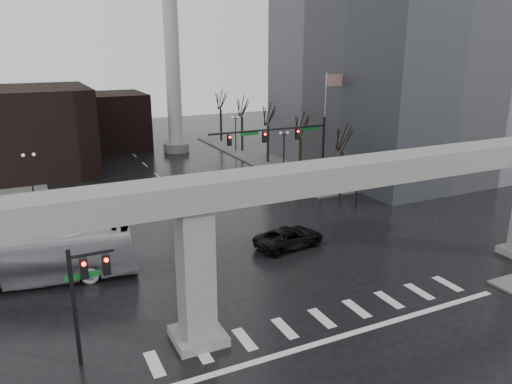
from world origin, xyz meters
TOP-DOWN VIEW (x-y plane):
  - ground at (0.00, 0.00)m, footprint 160.00×160.00m
  - sidewalk_ne at (26.00, 36.00)m, footprint 28.00×36.00m
  - elevated_guideway at (1.26, 0.00)m, footprint 48.00×2.60m
  - building_far_left at (-14.00, 42.00)m, footprint 16.00×14.00m
  - building_far_mid at (-2.00, 52.00)m, footprint 10.00×10.00m
  - smokestack at (6.00, 46.00)m, footprint 3.60×3.60m
  - signal_mast_arm at (8.99, 18.80)m, footprint 12.12×0.43m
  - signal_left_pole at (-12.25, 0.50)m, footprint 2.30×0.30m
  - flagpole_assembly at (15.29, 22.00)m, footprint 2.06×0.12m
  - lamp_right_0 at (13.50, 14.00)m, footprint 1.22×0.32m
  - lamp_right_1 at (13.50, 28.00)m, footprint 1.22×0.32m
  - lamp_right_2 at (13.50, 42.00)m, footprint 1.22×0.32m
  - lamp_left_0 at (-13.50, 14.00)m, footprint 1.22×0.32m
  - lamp_left_1 at (-13.50, 28.00)m, footprint 1.22×0.32m
  - lamp_left_2 at (-13.50, 42.00)m, footprint 1.22×0.32m
  - tree_right_0 at (14.53, 18.02)m, footprint 1.09×1.58m
  - tree_right_1 at (14.53, 26.02)m, footprint 1.09×1.61m
  - tree_right_2 at (14.53, 34.02)m, footprint 1.10×1.63m
  - tree_right_3 at (14.53, 42.02)m, footprint 1.11×1.66m
  - tree_right_4 at (14.53, 50.02)m, footprint 1.12×1.69m
  - pickup_truck at (3.41, 8.78)m, footprint 5.87×3.36m
  - city_bus at (-14.20, 10.93)m, footprint 13.06×5.03m

SIDE VIEW (x-z plane):
  - ground at x=0.00m, z-range 0.00..0.00m
  - sidewalk_ne at x=26.00m, z-range 0.00..0.15m
  - pickup_truck at x=3.41m, z-range 0.00..1.54m
  - city_bus at x=-14.20m, z-range 0.00..3.55m
  - tree_right_0 at x=14.53m, z-range -0.97..6.54m
  - tree_right_1 at x=14.53m, z-range -0.99..6.69m
  - tree_right_2 at x=14.53m, z-range -1.01..6.84m
  - tree_right_3 at x=14.53m, z-range -1.03..6.99m
  - tree_right_4 at x=14.53m, z-range -1.05..7.14m
  - lamp_right_0 at x=13.50m, z-range 0.92..6.03m
  - lamp_right_1 at x=13.50m, z-range 0.92..6.03m
  - lamp_right_2 at x=13.50m, z-range 0.92..6.03m
  - lamp_left_0 at x=-13.50m, z-range 0.92..6.03m
  - lamp_left_1 at x=-13.50m, z-range 0.92..6.03m
  - lamp_left_2 at x=-13.50m, z-range 0.92..6.03m
  - building_far_mid at x=-2.00m, z-range 0.00..8.00m
  - signal_left_pole at x=-12.25m, z-range 1.07..7.07m
  - building_far_left at x=-14.00m, z-range 0.00..10.00m
  - signal_mast_arm at x=8.99m, z-range 1.83..9.83m
  - elevated_guideway at x=1.26m, z-range 2.53..11.23m
  - flagpole_assembly at x=15.29m, z-range 1.53..13.53m
  - smokestack at x=6.00m, z-range -1.65..28.35m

